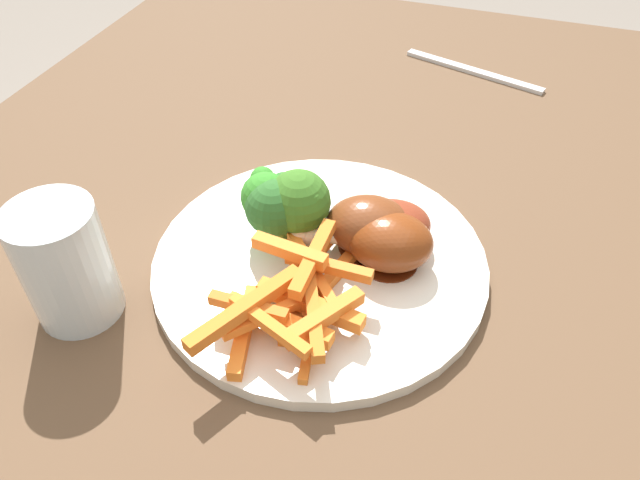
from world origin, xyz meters
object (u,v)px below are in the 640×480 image
(carrot_fries_pile, at_px, (294,298))
(chicken_drumstick_extra, at_px, (383,227))
(chicken_drumstick_far, at_px, (385,242))
(dinner_plate, at_px, (320,262))
(broccoli_floret_front, at_px, (299,200))
(chicken_drumstick_near, at_px, (364,225))
(broccoli_floret_middle, at_px, (265,198))
(broccoli_floret_back, at_px, (276,203))
(dining_table, at_px, (323,299))
(fork, at_px, (473,71))
(water_glass, at_px, (66,264))

(carrot_fries_pile, bearing_deg, chicken_drumstick_extra, -23.27)
(chicken_drumstick_far, bearing_deg, dinner_plate, 103.53)
(broccoli_floret_front, bearing_deg, chicken_drumstick_near, -82.54)
(broccoli_floret_middle, height_order, broccoli_floret_back, same)
(dining_table, distance_m, broccoli_floret_back, 0.16)
(broccoli_floret_back, bearing_deg, fork, -16.86)
(chicken_drumstick_near, distance_m, chicken_drumstick_far, 0.03)
(carrot_fries_pile, bearing_deg, dinner_plate, 1.81)
(water_glass, bearing_deg, fork, -25.68)
(chicken_drumstick_far, relative_size, water_glass, 1.21)
(broccoli_floret_middle, xyz_separation_m, water_glass, (-0.12, 0.11, -0.00))
(chicken_drumstick_near, bearing_deg, broccoli_floret_front, 97.46)
(broccoli_floret_middle, relative_size, chicken_drumstick_extra, 0.54)
(broccoli_floret_front, xyz_separation_m, broccoli_floret_back, (-0.01, 0.02, -0.00))
(broccoli_floret_front, relative_size, broccoli_floret_middle, 1.09)
(dinner_plate, distance_m, fork, 0.41)
(dinner_plate, relative_size, chicken_drumstick_near, 2.33)
(chicken_drumstick_far, height_order, chicken_drumstick_extra, chicken_drumstick_far)
(chicken_drumstick_near, bearing_deg, chicken_drumstick_far, -119.80)
(chicken_drumstick_near, bearing_deg, broccoli_floret_middle, 98.00)
(dining_table, height_order, chicken_drumstick_extra, chicken_drumstick_extra)
(fork, bearing_deg, carrot_fries_pile, 97.59)
(dining_table, xyz_separation_m, chicken_drumstick_near, (-0.02, -0.04, 0.13))
(broccoli_floret_middle, distance_m, fork, 0.41)
(broccoli_floret_middle, distance_m, broccoli_floret_back, 0.01)
(broccoli_floret_middle, relative_size, fork, 0.34)
(carrot_fries_pile, xyz_separation_m, water_glass, (-0.04, 0.17, 0.02))
(carrot_fries_pile, bearing_deg, dining_table, 7.07)
(broccoli_floret_front, height_order, chicken_drumstick_near, broccoli_floret_front)
(dining_table, xyz_separation_m, dinner_plate, (-0.04, -0.01, 0.10))
(broccoli_floret_middle, relative_size, water_glass, 0.63)
(chicken_drumstick_extra, bearing_deg, chicken_drumstick_near, 117.48)
(chicken_drumstick_near, bearing_deg, water_glass, 123.56)
(chicken_drumstick_extra, bearing_deg, broccoli_floret_back, 104.51)
(broccoli_floret_back, bearing_deg, chicken_drumstick_near, -78.30)
(dinner_plate, relative_size, carrot_fries_pile, 1.55)
(chicken_drumstick_far, relative_size, chicken_drumstick_extra, 1.02)
(dining_table, relative_size, broccoli_floret_back, 17.15)
(chicken_drumstick_near, xyz_separation_m, chicken_drumstick_far, (-0.01, -0.02, -0.00))
(broccoli_floret_front, relative_size, fork, 0.37)
(dining_table, height_order, chicken_drumstick_near, chicken_drumstick_near)
(broccoli_floret_back, distance_m, carrot_fries_pile, 0.09)
(chicken_drumstick_far, bearing_deg, chicken_drumstick_extra, 19.38)
(broccoli_floret_back, xyz_separation_m, water_glass, (-0.12, 0.13, -0.00))
(carrot_fries_pile, bearing_deg, chicken_drumstick_near, -17.17)
(dining_table, bearing_deg, chicken_drumstick_extra, -100.91)
(dining_table, distance_m, chicken_drumstick_near, 0.14)
(chicken_drumstick_extra, relative_size, fork, 0.64)
(dinner_plate, height_order, water_glass, water_glass)
(broccoli_floret_back, bearing_deg, dinner_plate, -102.95)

